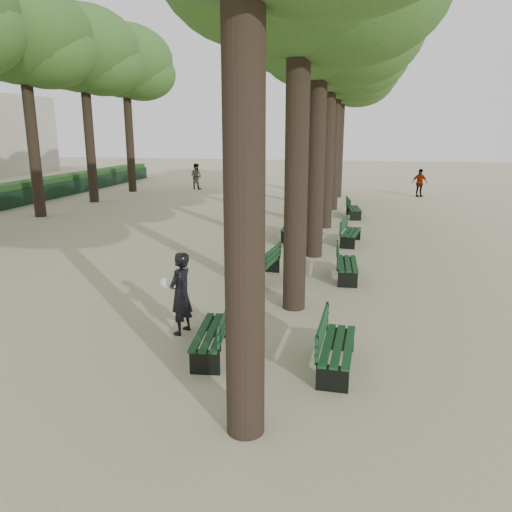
# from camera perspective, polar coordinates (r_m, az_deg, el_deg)

# --- Properties ---
(ground) EXTENTS (120.00, 120.00, 0.00)m
(ground) POSITION_cam_1_polar(r_m,az_deg,el_deg) (9.37, -7.52, -11.44)
(ground) COLOR tan
(ground) RESTS_ON ground
(tree_central_2) EXTENTS (6.00, 6.00, 9.95)m
(tree_central_2) POSITION_cam_1_polar(r_m,az_deg,el_deg) (16.40, 7.48, 26.89)
(tree_central_2) COLOR #33261C
(tree_central_2) RESTS_ON ground
(tree_central_3) EXTENTS (6.00, 6.00, 9.95)m
(tree_central_3) POSITION_cam_1_polar(r_m,az_deg,el_deg) (21.29, 8.66, 23.91)
(tree_central_3) COLOR #33261C
(tree_central_3) RESTS_ON ground
(tree_central_4) EXTENTS (6.00, 6.00, 9.95)m
(tree_central_4) POSITION_cam_1_polar(r_m,az_deg,el_deg) (26.22, 9.36, 22.04)
(tree_central_4) COLOR #33261C
(tree_central_4) RESTS_ON ground
(tree_central_5) EXTENTS (6.00, 6.00, 9.95)m
(tree_central_5) POSITION_cam_1_polar(r_m,az_deg,el_deg) (31.18, 9.83, 20.76)
(tree_central_5) COLOR #33261C
(tree_central_5) RESTS_ON ground
(tree_far_3) EXTENTS (6.00, 6.00, 10.45)m
(tree_far_3) POSITION_cam_1_polar(r_m,az_deg,el_deg) (26.01, -25.26, 22.10)
(tree_far_3) COLOR #33261C
(tree_far_3) RESTS_ON ground
(tree_far_4) EXTENTS (6.00, 6.00, 10.45)m
(tree_far_4) POSITION_cam_1_polar(r_m,az_deg,el_deg) (30.18, -19.24, 21.37)
(tree_far_4) COLOR #33261C
(tree_far_4) RESTS_ON ground
(tree_far_5) EXTENTS (6.00, 6.00, 10.45)m
(tree_far_5) POSITION_cam_1_polar(r_m,az_deg,el_deg) (34.58, -14.75, 20.68)
(tree_far_5) COLOR #33261C
(tree_far_5) RESTS_ON ground
(bench_left_0) EXTENTS (0.77, 1.85, 0.92)m
(bench_left_0) POSITION_cam_1_polar(r_m,az_deg,el_deg) (9.34, -4.98, -9.63)
(bench_left_0) COLOR black
(bench_left_0) RESTS_ON ground
(bench_left_1) EXTENTS (0.75, 1.85, 0.92)m
(bench_left_1) POSITION_cam_1_polar(r_m,az_deg,el_deg) (13.76, 0.80, -1.63)
(bench_left_1) COLOR black
(bench_left_1) RESTS_ON ground
(bench_left_2) EXTENTS (0.63, 1.82, 0.92)m
(bench_left_2) POSITION_cam_1_polar(r_m,az_deg,el_deg) (18.92, 3.92, 2.76)
(bench_left_2) COLOR black
(bench_left_2) RESTS_ON ground
(bench_left_3) EXTENTS (0.66, 1.83, 0.92)m
(bench_left_3) POSITION_cam_1_polar(r_m,az_deg,el_deg) (23.99, 5.66, 5.19)
(bench_left_3) COLOR black
(bench_left_3) RESTS_ON ground
(bench_right_0) EXTENTS (0.63, 1.82, 0.92)m
(bench_right_0) POSITION_cam_1_polar(r_m,az_deg,el_deg) (8.88, 9.21, -11.08)
(bench_right_0) COLOR black
(bench_right_0) RESTS_ON ground
(bench_right_1) EXTENTS (0.69, 1.83, 0.92)m
(bench_right_1) POSITION_cam_1_polar(r_m,az_deg,el_deg) (14.04, 10.34, -1.54)
(bench_right_1) COLOR black
(bench_right_1) RESTS_ON ground
(bench_right_2) EXTENTS (0.77, 1.85, 0.92)m
(bench_right_2) POSITION_cam_1_polar(r_m,az_deg,el_deg) (18.34, 10.77, 2.17)
(bench_right_2) COLOR black
(bench_right_2) RESTS_ON ground
(bench_right_3) EXTENTS (0.81, 1.86, 0.92)m
(bench_right_3) POSITION_cam_1_polar(r_m,az_deg,el_deg) (23.93, 11.10, 4.97)
(bench_right_3) COLOR black
(bench_right_3) RESTS_ON ground
(man_with_map) EXTENTS (0.68, 0.74, 1.70)m
(man_with_map) POSITION_cam_1_polar(r_m,az_deg,el_deg) (10.16, -8.60, -4.23)
(man_with_map) COLOR black
(man_with_map) RESTS_ON ground
(pedestrian_c) EXTENTS (1.05, 0.66, 1.70)m
(pedestrian_c) POSITION_cam_1_polar(r_m,az_deg,el_deg) (32.44, 18.18, 7.95)
(pedestrian_c) COLOR #262628
(pedestrian_c) RESTS_ON ground
(pedestrian_a) EXTENTS (0.92, 0.57, 1.76)m
(pedestrian_a) POSITION_cam_1_polar(r_m,az_deg,el_deg) (35.01, -6.86, 9.02)
(pedestrian_a) COLOR #262628
(pedestrian_a) RESTS_ON ground
(pedestrian_b) EXTENTS (1.24, 1.02, 1.91)m
(pedestrian_b) POSITION_cam_1_polar(r_m,az_deg,el_deg) (32.47, 6.40, 8.77)
(pedestrian_b) COLOR #262628
(pedestrian_b) RESTS_ON ground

